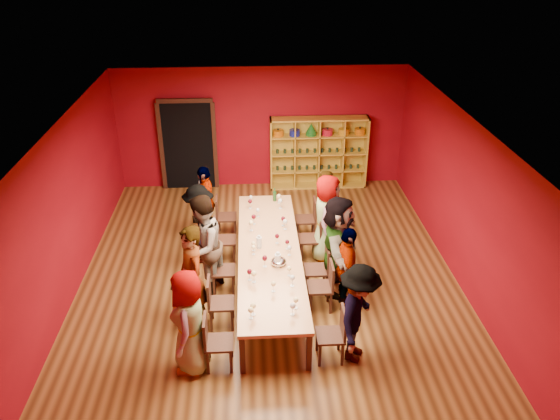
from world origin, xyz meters
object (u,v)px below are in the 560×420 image
object	(u,v)px
person_right_3	(327,218)
person_right_4	(328,205)
tasting_table	(269,253)
shelving_unit	(318,149)
person_left_0	(189,322)
chair_person_right_1	(325,284)
person_left_4	(206,202)
person_right_2	(338,245)
chair_person_right_2	(321,267)
chair_person_left_2	(219,268)
chair_person_left_0	(213,340)
person_left_1	(192,279)
person_right_0	(358,314)
chair_person_left_3	(221,237)
person_right_1	(347,269)
chair_person_left_1	(216,300)
spittoon_bowl	(279,262)
chair_person_right_4	(309,217)
person_left_2	(202,246)
chair_person_right_0	(336,332)
chair_person_left_4	(223,214)
chair_person_right_3	(314,236)
person_left_3	(200,224)
wine_bottle	(275,196)

from	to	relation	value
person_right_3	person_right_4	bearing A→B (deg)	7.39
tasting_table	shelving_unit	distance (m)	4.55
person_left_0	chair_person_right_1	distance (m)	2.53
person_left_4	person_right_2	xyz separation A→B (m)	(2.44, -2.09, 0.13)
person_left_0	chair_person_right_2	distance (m)	2.84
chair_person_left_2	person_right_3	size ratio (longest dim) A/B	0.50
chair_person_left_0	person_left_1	bearing A→B (deg)	110.98
person_left_1	person_right_0	world-z (taller)	person_left_1
chair_person_left_3	person_right_1	world-z (taller)	person_right_1
shelving_unit	person_right_3	size ratio (longest dim) A/B	1.36
person_right_4	chair_person_left_1	bearing A→B (deg)	156.32
chair_person_left_1	spittoon_bowl	xyz separation A→B (m)	(1.05, 0.60, 0.32)
chair_person_right_1	person_right_3	size ratio (longest dim) A/B	0.50
chair_person_left_1	chair_person_right_4	size ratio (longest dim) A/B	1.00
tasting_table	person_left_2	size ratio (longest dim) A/B	2.37
chair_person_left_1	person_right_0	size ratio (longest dim) A/B	0.54
chair_person_left_0	chair_person_right_0	distance (m)	1.82
person_left_1	person_right_1	distance (m)	2.57
shelving_unit	chair_person_left_4	bearing A→B (deg)	-133.94
chair_person_left_1	chair_person_left_3	distance (m)	2.02
person_right_2	chair_person_right_3	world-z (taller)	person_right_2
person_right_0	chair_person_right_2	bearing A→B (deg)	34.57
person_left_2	person_left_3	distance (m)	1.08
person_right_2	person_right_3	xyz separation A→B (m)	(-0.04, 1.09, -0.05)
chair_person_right_3	spittoon_bowl	size ratio (longest dim) A/B	3.34
person_right_0	spittoon_bowl	bearing A→B (deg)	60.54
chair_person_right_0	chair_person_right_4	xyz separation A→B (m)	(0.00, 3.66, 0.00)
tasting_table	chair_person_right_4	distance (m)	1.96
chair_person_left_0	person_right_0	size ratio (longest dim) A/B	0.54
person_right_2	wine_bottle	distance (m)	2.38
chair_person_right_0	person_left_0	bearing A→B (deg)	-178.34
person_left_4	person_right_3	bearing A→B (deg)	60.04
chair_person_left_3	chair_person_right_4	xyz separation A→B (m)	(1.82, 0.75, 0.00)
tasting_table	chair_person_left_0	bearing A→B (deg)	-114.47
tasting_table	person_left_1	size ratio (longest dim) A/B	2.43
chair_person_left_2	person_left_2	size ratio (longest dim) A/B	0.47
person_left_0	person_right_4	world-z (taller)	person_left_0
shelving_unit	person_right_4	bearing A→B (deg)	-92.58
chair_person_left_4	chair_person_right_1	xyz separation A→B (m)	(1.82, -2.62, 0.00)
person_right_1	person_right_4	xyz separation A→B (m)	(0.01, 2.42, -0.01)
person_left_1	chair_person_right_2	distance (m)	2.39
shelving_unit	person_left_0	xyz separation A→B (m)	(-2.63, -6.32, -0.15)
chair_person_left_3	chair_person_right_2	world-z (taller)	same
spittoon_bowl	chair_person_left_0	bearing A→B (deg)	-124.04
chair_person_left_2	person_left_4	xyz separation A→B (m)	(-0.34, 2.02, 0.30)
person_left_4	person_right_0	distance (m)	4.59
chair_person_right_4	wine_bottle	xyz separation A→B (m)	(-0.71, 0.27, 0.37)
chair_person_right_1	chair_person_left_1	bearing A→B (deg)	-169.00
chair_person_right_4	wine_bottle	world-z (taller)	wine_bottle
person_left_2	chair_person_right_2	xyz separation A→B (m)	(2.08, -0.08, -0.45)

